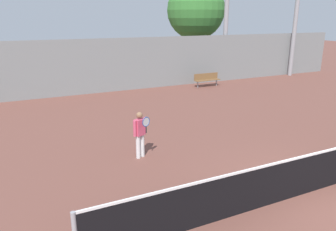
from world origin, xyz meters
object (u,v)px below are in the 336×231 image
(tennis_net, at_px, (313,172))
(bench_courtside_near, at_px, (207,78))
(tree_green_tall, at_px, (196,11))
(tennis_player, at_px, (140,132))

(tennis_net, bearing_deg, bench_courtside_near, 68.99)
(tennis_net, distance_m, bench_courtside_near, 13.51)
(tennis_net, relative_size, bench_courtside_near, 6.74)
(bench_courtside_near, height_order, tree_green_tall, tree_green_tall)
(tennis_net, bearing_deg, tree_green_tall, 67.95)
(bench_courtside_near, bearing_deg, tennis_net, -111.01)
(tennis_net, relative_size, tennis_player, 7.88)
(tennis_net, height_order, tennis_player, tennis_player)
(tennis_net, height_order, tree_green_tall, tree_green_tall)
(bench_courtside_near, relative_size, tree_green_tall, 0.24)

